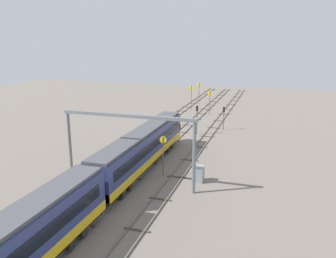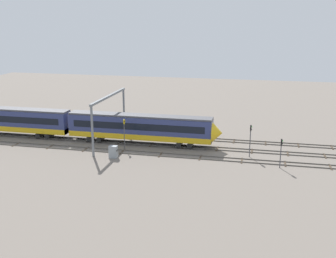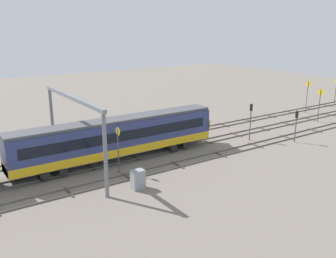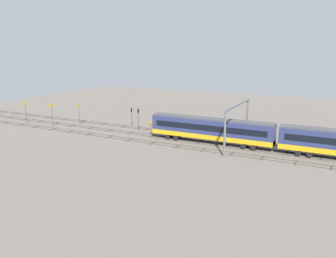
{
  "view_description": "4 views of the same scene",
  "coord_description": "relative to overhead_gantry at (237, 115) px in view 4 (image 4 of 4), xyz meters",
  "views": [
    {
      "loc": [
        -42.61,
        -15.22,
        15.7
      ],
      "look_at": [
        2.58,
        -1.0,
        3.43
      ],
      "focal_mm": 36.83,
      "sensor_mm": 36.0,
      "label": 1
    },
    {
      "loc": [
        14.41,
        -63.5,
        20.34
      ],
      "look_at": [
        0.14,
        -0.22,
        2.9
      ],
      "focal_mm": 44.49,
      "sensor_mm": 36.0,
      "label": 2
    },
    {
      "loc": [
        -22.42,
        -36.01,
        14.91
      ],
      "look_at": [
        1.62,
        -0.64,
        2.91
      ],
      "focal_mm": 39.9,
      "sensor_mm": 36.0,
      "label": 3
    },
    {
      "loc": [
        -26.18,
        60.05,
        17.55
      ],
      "look_at": [
        4.25,
        0.39,
        1.98
      ],
      "focal_mm": 36.23,
      "sensor_mm": 36.0,
      "label": 4
    }
  ],
  "objects": [
    {
      "name": "ground_plane",
      "position": [
        9.75,
        0.34,
        -5.94
      ],
      "size": [
        157.4,
        157.4,
        0.0
      ],
      "primitive_type": "plane",
      "color": "slate"
    },
    {
      "name": "track_near_foreground",
      "position": [
        9.75,
        -4.53,
        -5.87
      ],
      "size": [
        141.4,
        2.4,
        0.16
      ],
      "color": "#59544C",
      "rests_on": "ground"
    },
    {
      "name": "track_with_train",
      "position": [
        9.75,
        0.34,
        -5.87
      ],
      "size": [
        141.4,
        2.4,
        0.16
      ],
      "color": "#59544C",
      "rests_on": "ground"
    },
    {
      "name": "track_middle",
      "position": [
        9.75,
        5.2,
        -5.87
      ],
      "size": [
        141.4,
        2.4,
        0.16
      ],
      "color": "#59544C",
      "rests_on": "ground"
    },
    {
      "name": "overhead_gantry",
      "position": [
        0.0,
        0.0,
        0.0
      ],
      "size": [
        0.4,
        15.32,
        8.05
      ],
      "color": "slate",
      "rests_on": "ground"
    },
    {
      "name": "speed_sign_near_foreground",
      "position": [
        51.66,
        3.5,
        -2.56
      ],
      "size": [
        0.14,
        0.84,
        5.34
      ],
      "color": "#4C4C51",
      "rests_on": "ground"
    },
    {
      "name": "speed_sign_mid_trackside",
      "position": [
        39.31,
        -1.56,
        -2.46
      ],
      "size": [
        0.14,
        1.01,
        5.24
      ],
      "color": "#4C4C51",
      "rests_on": "ground"
    },
    {
      "name": "speed_sign_far_trackside",
      "position": [
        43.03,
        3.42,
        -2.31
      ],
      "size": [
        0.14,
        0.95,
        5.58
      ],
      "color": "#4C4C51",
      "rests_on": "ground"
    },
    {
      "name": "speed_sign_distant_end",
      "position": [
        3.47,
        -2.85,
        -2.81
      ],
      "size": [
        0.14,
        0.83,
        4.9
      ],
      "color": "#4C4C51",
      "rests_on": "ground"
    },
    {
      "name": "signal_light_trackside_approach",
      "position": [
        27.37,
        -6.36,
        -3.17
      ],
      "size": [
        0.31,
        0.32,
        4.19
      ],
      "color": "#4C4C51",
      "rests_on": "ground"
    },
    {
      "name": "signal_light_trackside_departure",
      "position": [
        23.05,
        -2.46,
        -2.72
      ],
      "size": [
        0.31,
        0.32,
        4.95
      ],
      "color": "#4C4C51",
      "rests_on": "ground"
    },
    {
      "name": "relay_cabinet",
      "position": [
        3.18,
        -7.34,
        -5.01
      ],
      "size": [
        1.23,
        0.87,
        1.85
      ],
      "color": "gray",
      "rests_on": "ground"
    }
  ]
}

